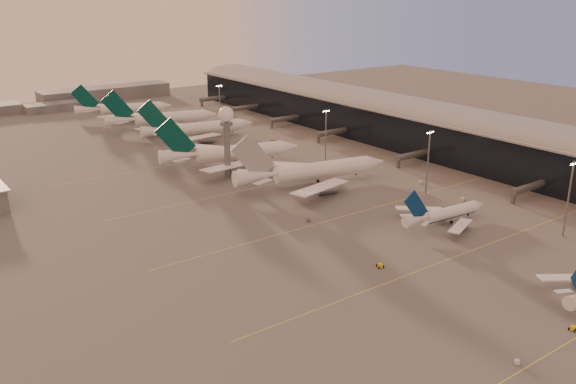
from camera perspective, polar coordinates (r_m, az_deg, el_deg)
ground at (r=170.06m, az=14.28°, el=-8.49°), size 700.00×700.00×0.00m
taxiway_markings at (r=225.03m, az=8.33°, el=-1.26°), size 180.00×185.25×0.02m
terminal at (r=312.56m, az=11.79°, el=6.18°), size 57.00×362.00×23.04m
radar_tower at (r=253.52m, az=-5.78°, el=6.04°), size 6.40×6.40×31.10m
mast_a at (r=210.49m, az=24.80°, el=-0.30°), size 3.60×0.56×25.00m
mast_b at (r=237.85m, az=12.98°, el=3.01°), size 3.60×0.56×25.00m
mast_c at (r=272.43m, az=3.56°, el=5.42°), size 3.60×0.56×25.00m
mast_d at (r=343.94m, az=-6.40°, el=8.12°), size 3.60×0.56×25.00m
distant_horizon at (r=442.24m, az=-19.83°, el=8.19°), size 165.00×37.50×9.00m
narrowbody_mid at (r=211.75m, az=14.52°, el=-2.13°), size 37.32×29.71×14.58m
widebody_white at (r=245.48m, az=2.38°, el=1.63°), size 67.07×53.22×23.86m
greentail_a at (r=273.79m, az=-5.29°, el=3.38°), size 63.81×50.89×23.66m
greentail_b at (r=325.33m, az=-8.29°, el=5.68°), size 61.34×49.10×22.48m
greentail_c at (r=352.85m, az=-11.59°, el=6.53°), size 63.33×50.59×23.35m
greentail_d at (r=389.83m, az=-15.05°, el=7.35°), size 57.48×45.80×21.40m
gsv_truck_a at (r=142.36m, az=20.64°, el=-14.40°), size 5.21×4.92×2.13m
gsv_tug_near at (r=159.60m, az=25.09°, el=-11.47°), size 2.91×3.99×1.03m
gsv_tug_mid at (r=176.53m, az=8.62°, el=-6.83°), size 4.49×3.46×1.13m
gsv_truck_b at (r=236.94m, az=16.15°, el=-0.48°), size 6.31×3.26×2.43m
gsv_truck_c at (r=207.63m, az=1.96°, el=-2.47°), size 5.85×4.32×2.24m
gsv_catering_b at (r=252.85m, az=12.34°, el=1.28°), size 5.77×3.12×4.55m
gsv_tug_far at (r=257.40m, az=-0.76°, el=1.61°), size 3.04×3.74×0.93m
gsv_tug_hangar at (r=317.13m, az=-1.38°, el=4.88°), size 3.43×2.56×0.88m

